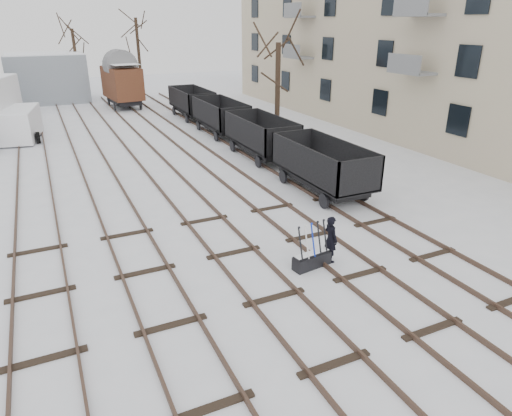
# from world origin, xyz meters

# --- Properties ---
(ground) EXTENTS (120.00, 120.00, 0.00)m
(ground) POSITION_xyz_m (0.00, 0.00, 0.00)
(ground) COLOR white
(ground) RESTS_ON ground
(tracks) EXTENTS (13.90, 52.00, 0.16)m
(tracks) POSITION_xyz_m (-0.00, 13.67, 0.07)
(tracks) COLOR black
(tracks) RESTS_ON ground
(apartment_block) EXTENTS (10.12, 45.00, 16.10)m
(apartment_block) POSITION_xyz_m (19.95, 14.00, 8.05)
(apartment_block) COLOR #C4B097
(apartment_block) RESTS_ON ground
(shed_right) EXTENTS (7.00, 6.00, 4.50)m
(shed_right) POSITION_xyz_m (-4.00, 40.00, 2.25)
(shed_right) COLOR gray
(shed_right) RESTS_ON ground
(ground_frame) EXTENTS (1.35, 0.60, 1.49)m
(ground_frame) POSITION_xyz_m (1.91, 1.09, 0.28)
(ground_frame) COLOR black
(ground_frame) RESTS_ON ground
(worker) EXTENTS (0.41, 0.59, 1.58)m
(worker) POSITION_xyz_m (2.66, 1.19, 0.79)
(worker) COLOR black
(worker) RESTS_ON ground
(freight_wagon_a) EXTENTS (2.24, 5.61, 2.29)m
(freight_wagon_a) POSITION_xyz_m (6.00, 6.89, 0.88)
(freight_wagon_a) COLOR black
(freight_wagon_a) RESTS_ON ground
(freight_wagon_b) EXTENTS (2.24, 5.61, 2.29)m
(freight_wagon_b) POSITION_xyz_m (6.00, 13.29, 0.88)
(freight_wagon_b) COLOR black
(freight_wagon_b) RESTS_ON ground
(freight_wagon_c) EXTENTS (2.24, 5.61, 2.29)m
(freight_wagon_c) POSITION_xyz_m (6.00, 19.69, 0.88)
(freight_wagon_c) COLOR black
(freight_wagon_c) RESTS_ON ground
(freight_wagon_d) EXTENTS (2.24, 5.61, 2.29)m
(freight_wagon_d) POSITION_xyz_m (6.00, 26.09, 0.88)
(freight_wagon_d) COLOR black
(freight_wagon_d) RESTS_ON ground
(box_van_wagon) EXTENTS (3.18, 5.35, 3.91)m
(box_van_wagon) POSITION_xyz_m (1.86, 33.17, 2.28)
(box_van_wagon) COLOR black
(box_van_wagon) RESTS_ON ground
(panel_van) EXTENTS (2.75, 4.94, 2.06)m
(panel_van) POSITION_xyz_m (-6.51, 23.72, 1.07)
(panel_van) COLOR white
(panel_van) RESTS_ON ground
(tree_near) EXTENTS (0.30, 0.30, 6.18)m
(tree_near) POSITION_xyz_m (7.66, 14.49, 3.09)
(tree_near) COLOR black
(tree_near) RESTS_ON ground
(tree_far_left) EXTENTS (0.30, 0.30, 6.62)m
(tree_far_left) POSITION_xyz_m (-1.11, 40.69, 3.31)
(tree_far_left) COLOR black
(tree_far_left) RESTS_ON ground
(tree_far_right) EXTENTS (0.30, 0.30, 7.61)m
(tree_far_right) POSITION_xyz_m (4.59, 38.18, 3.80)
(tree_far_right) COLOR black
(tree_far_right) RESTS_ON ground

